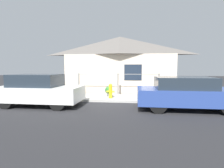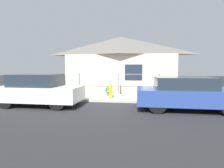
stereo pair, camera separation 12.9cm
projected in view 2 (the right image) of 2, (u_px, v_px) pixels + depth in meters
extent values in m
plane|color=#262628|center=(115.00, 103.00, 8.66)|extent=(60.00, 60.00, 0.00)
cube|color=#B2AFA8|center=(117.00, 98.00, 9.65)|extent=(24.00, 2.01, 0.12)
cube|color=beige|center=(119.00, 74.00, 11.21)|extent=(7.20, 0.12, 2.61)
cube|color=#1E2838|center=(133.00, 72.00, 11.01)|extent=(1.10, 0.04, 1.00)
pyramid|color=#605B56|center=(121.00, 46.00, 12.05)|extent=(7.60, 2.20, 1.25)
cylinder|color=gray|center=(79.00, 84.00, 10.72)|extent=(0.10, 0.10, 1.27)
cylinder|color=gray|center=(118.00, 84.00, 10.42)|extent=(0.10, 0.10, 1.27)
cylinder|color=gray|center=(159.00, 84.00, 10.12)|extent=(0.10, 0.10, 1.27)
cylinder|color=gray|center=(118.00, 74.00, 10.37)|extent=(4.80, 0.03, 0.03)
cube|color=white|center=(40.00, 93.00, 7.93)|extent=(3.76, 1.76, 0.65)
cube|color=#232D38|center=(37.00, 80.00, 7.90)|extent=(2.08, 1.53, 0.54)
cylinder|color=black|center=(71.00, 96.00, 8.50)|extent=(0.67, 0.21, 0.66)
cylinder|color=black|center=(57.00, 102.00, 7.07)|extent=(0.67, 0.21, 0.66)
cylinder|color=black|center=(27.00, 95.00, 8.84)|extent=(0.67, 0.21, 0.66)
cylinder|color=black|center=(6.00, 101.00, 7.40)|extent=(0.67, 0.21, 0.66)
cube|color=#2D4793|center=(187.00, 96.00, 7.13)|extent=(4.09, 1.87, 0.63)
cube|color=#232D38|center=(183.00, 83.00, 7.11)|extent=(2.26, 1.62, 0.47)
cylinder|color=black|center=(212.00, 99.00, 7.73)|extent=(0.66, 0.21, 0.66)
cylinder|color=black|center=(154.00, 98.00, 8.10)|extent=(0.66, 0.21, 0.66)
cylinder|color=black|center=(158.00, 105.00, 6.58)|extent=(0.66, 0.21, 0.66)
cylinder|color=yellow|center=(111.00, 92.00, 9.19)|extent=(0.18, 0.18, 0.64)
sphere|color=yellow|center=(111.00, 85.00, 9.16)|extent=(0.19, 0.19, 0.19)
cylinder|color=yellow|center=(108.00, 92.00, 9.21)|extent=(0.16, 0.08, 0.08)
cylinder|color=yellow|center=(113.00, 92.00, 9.18)|extent=(0.16, 0.08, 0.08)
cylinder|color=slate|center=(109.00, 94.00, 9.84)|extent=(0.20, 0.20, 0.20)
sphere|color=#2D6B2D|center=(109.00, 90.00, 9.81)|extent=(0.41, 0.41, 0.41)
cylinder|color=#9E5638|center=(68.00, 92.00, 10.74)|extent=(0.26, 0.26, 0.17)
sphere|color=#387F38|center=(67.00, 88.00, 10.72)|extent=(0.43, 0.43, 0.43)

